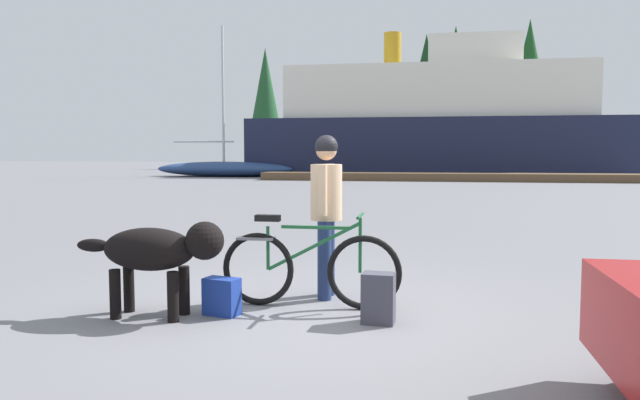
{
  "coord_description": "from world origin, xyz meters",
  "views": [
    {
      "loc": [
        1.15,
        -5.35,
        1.49
      ],
      "look_at": [
        0.05,
        0.79,
        0.99
      ],
      "focal_mm": 34.01,
      "sensor_mm": 36.0,
      "label": 1
    }
  ],
  "objects_px": {
    "person_cyclist": "(326,201)",
    "dog": "(158,251)",
    "ferry_boat": "(436,124)",
    "sailboat_moored": "(224,168)",
    "backpack": "(378,298)",
    "handbag_pannier": "(222,297)",
    "bicycle": "(309,268)"
  },
  "relations": [
    {
      "from": "bicycle",
      "to": "dog",
      "type": "height_order",
      "value": "bicycle"
    },
    {
      "from": "sailboat_moored",
      "to": "person_cyclist",
      "type": "bearing_deg",
      "value": -68.93
    },
    {
      "from": "sailboat_moored",
      "to": "dog",
      "type": "bearing_deg",
      "value": -71.9
    },
    {
      "from": "bicycle",
      "to": "ferry_boat",
      "type": "relative_size",
      "value": 0.08
    },
    {
      "from": "person_cyclist",
      "to": "bicycle",
      "type": "bearing_deg",
      "value": -102.83
    },
    {
      "from": "backpack",
      "to": "sailboat_moored",
      "type": "distance_m",
      "value": 31.95
    },
    {
      "from": "handbag_pannier",
      "to": "ferry_boat",
      "type": "xyz_separation_m",
      "value": [
        2.29,
        34.5,
        3.06
      ]
    },
    {
      "from": "handbag_pannier",
      "to": "ferry_boat",
      "type": "height_order",
      "value": "ferry_boat"
    },
    {
      "from": "bicycle",
      "to": "backpack",
      "type": "height_order",
      "value": "bicycle"
    },
    {
      "from": "ferry_boat",
      "to": "handbag_pannier",
      "type": "bearing_deg",
      "value": -93.79
    },
    {
      "from": "backpack",
      "to": "ferry_boat",
      "type": "distance_m",
      "value": 34.66
    },
    {
      "from": "person_cyclist",
      "to": "dog",
      "type": "distance_m",
      "value": 1.74
    },
    {
      "from": "dog",
      "to": "sailboat_moored",
      "type": "relative_size",
      "value": 0.16
    },
    {
      "from": "handbag_pannier",
      "to": "sailboat_moored",
      "type": "height_order",
      "value": "sailboat_moored"
    },
    {
      "from": "ferry_boat",
      "to": "sailboat_moored",
      "type": "bearing_deg",
      "value": -159.13
    },
    {
      "from": "dog",
      "to": "ferry_boat",
      "type": "xyz_separation_m",
      "value": [
        2.82,
        34.67,
        2.63
      ]
    },
    {
      "from": "person_cyclist",
      "to": "sailboat_moored",
      "type": "bearing_deg",
      "value": 111.07
    },
    {
      "from": "person_cyclist",
      "to": "handbag_pannier",
      "type": "bearing_deg",
      "value": -134.83
    },
    {
      "from": "handbag_pannier",
      "to": "backpack",
      "type": "bearing_deg",
      "value": -0.67
    },
    {
      "from": "bicycle",
      "to": "dog",
      "type": "bearing_deg",
      "value": -155.53
    },
    {
      "from": "bicycle",
      "to": "person_cyclist",
      "type": "distance_m",
      "value": 0.75
    },
    {
      "from": "handbag_pannier",
      "to": "sailboat_moored",
      "type": "distance_m",
      "value": 31.44
    },
    {
      "from": "handbag_pannier",
      "to": "sailboat_moored",
      "type": "xyz_separation_m",
      "value": [
        -10.29,
        29.71,
        0.32
      ]
    },
    {
      "from": "dog",
      "to": "backpack",
      "type": "relative_size",
      "value": 3.18
    },
    {
      "from": "person_cyclist",
      "to": "backpack",
      "type": "height_order",
      "value": "person_cyclist"
    },
    {
      "from": "backpack",
      "to": "ferry_boat",
      "type": "relative_size",
      "value": 0.02
    },
    {
      "from": "person_cyclist",
      "to": "dog",
      "type": "bearing_deg",
      "value": -143.67
    },
    {
      "from": "person_cyclist",
      "to": "sailboat_moored",
      "type": "height_order",
      "value": "sailboat_moored"
    },
    {
      "from": "backpack",
      "to": "dog",
      "type": "bearing_deg",
      "value": -175.64
    },
    {
      "from": "person_cyclist",
      "to": "ferry_boat",
      "type": "distance_m",
      "value": 33.77
    },
    {
      "from": "dog",
      "to": "handbag_pannier",
      "type": "distance_m",
      "value": 0.71
    },
    {
      "from": "dog",
      "to": "handbag_pannier",
      "type": "xyz_separation_m",
      "value": [
        0.53,
        0.17,
        -0.43
      ]
    }
  ]
}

